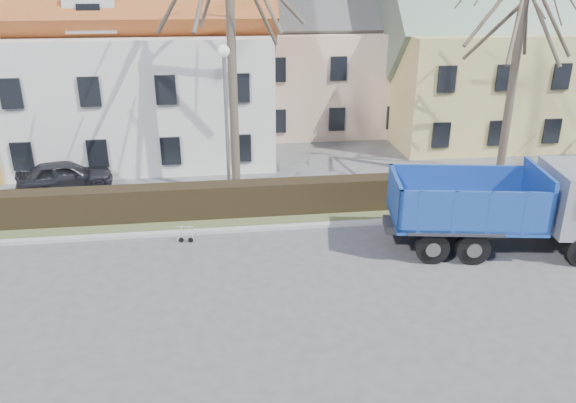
{
  "coord_description": "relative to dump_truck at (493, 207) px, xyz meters",
  "views": [
    {
      "loc": [
        -2.8,
        -14.3,
        8.75
      ],
      "look_at": [
        -0.45,
        3.31,
        1.6
      ],
      "focal_mm": 35.0,
      "sensor_mm": 36.0,
      "label": 1
    }
  ],
  "objects": [
    {
      "name": "ground",
      "position": [
        -6.37,
        -2.07,
        -1.53
      ],
      "size": [
        120.0,
        120.0,
        0.0
      ],
      "primitive_type": "plane",
      "color": "#4E4E51"
    },
    {
      "name": "curb_far",
      "position": [
        -6.37,
        2.53,
        -1.47
      ],
      "size": [
        80.0,
        0.3,
        0.12
      ],
      "primitive_type": "cube",
      "color": "#A4A3A3",
      "rests_on": "ground"
    },
    {
      "name": "grass_strip",
      "position": [
        -6.37,
        4.13,
        -1.48
      ],
      "size": [
        80.0,
        3.0,
        0.1
      ],
      "primitive_type": "cube",
      "color": "#495530",
      "rests_on": "ground"
    },
    {
      "name": "hedge",
      "position": [
        -6.37,
        3.93,
        -0.88
      ],
      "size": [
        60.0,
        0.9,
        1.3
      ],
      "primitive_type": "cube",
      "color": "black",
      "rests_on": "ground"
    },
    {
      "name": "building_white",
      "position": [
        -19.37,
        13.93,
        3.22
      ],
      "size": [
        26.8,
        10.8,
        9.5
      ],
      "primitive_type": null,
      "color": "silver",
      "rests_on": "ground"
    },
    {
      "name": "building_pink",
      "position": [
        -2.37,
        17.93,
        2.47
      ],
      "size": [
        10.8,
        8.8,
        8.0
      ],
      "primitive_type": null,
      "color": "beige",
      "rests_on": "ground"
    },
    {
      "name": "building_yellow",
      "position": [
        9.63,
        14.93,
        2.72
      ],
      "size": [
        18.8,
        10.8,
        8.5
      ],
      "primitive_type": null,
      "color": "tan",
      "rests_on": "ground"
    },
    {
      "name": "tree_1",
      "position": [
        -8.37,
        6.43,
        4.79
      ],
      "size": [
        9.2,
        9.2,
        12.65
      ],
      "primitive_type": null,
      "color": "#504437",
      "rests_on": "ground"
    },
    {
      "name": "tree_2",
      "position": [
        3.63,
        6.43,
        3.97
      ],
      "size": [
        8.0,
        8.0,
        11.0
      ],
      "primitive_type": null,
      "color": "#504437",
      "rests_on": "ground"
    },
    {
      "name": "dump_truck",
      "position": [
        0.0,
        0.0,
        0.0
      ],
      "size": [
        8.04,
        4.11,
        3.07
      ],
      "primitive_type": null,
      "rotation": [
        0.0,
        0.0,
        -0.17
      ],
      "color": "navy",
      "rests_on": "ground"
    },
    {
      "name": "streetlight",
      "position": [
        -8.72,
        4.93,
        1.72
      ],
      "size": [
        0.51,
        0.51,
        6.5
      ],
      "primitive_type": null,
      "color": "gray",
      "rests_on": "ground"
    },
    {
      "name": "cart_frame",
      "position": [
        -10.6,
        1.85,
        -1.18
      ],
      "size": [
        0.83,
        0.56,
        0.7
      ],
      "primitive_type": null,
      "rotation": [
        0.0,
        0.0,
        -0.17
      ],
      "color": "silver",
      "rests_on": "ground"
    },
    {
      "name": "parked_car_a",
      "position": [
        -15.78,
        7.81,
        -0.86
      ],
      "size": [
        4.24,
        2.52,
        1.35
      ],
      "primitive_type": "imported",
      "rotation": [
        0.0,
        0.0,
        1.82
      ],
      "color": "black",
      "rests_on": "ground"
    }
  ]
}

